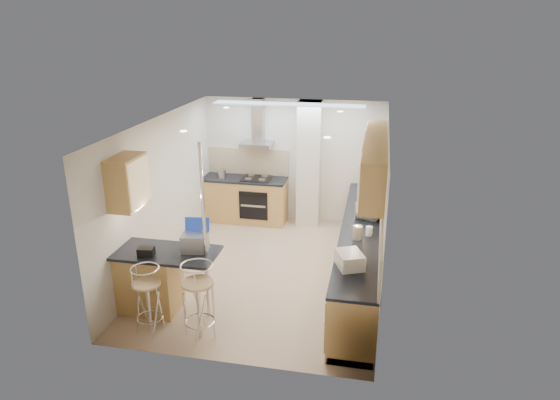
% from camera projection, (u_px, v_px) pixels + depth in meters
% --- Properties ---
extents(ground, '(4.80, 4.80, 0.00)m').
position_uv_depth(ground, '(268.00, 271.00, 8.31)').
color(ground, tan).
rests_on(ground, ground).
extents(room_shell, '(3.64, 4.84, 2.51)m').
position_uv_depth(room_shell, '(292.00, 177.00, 8.07)').
color(room_shell, silver).
rests_on(room_shell, ground).
extents(right_counter, '(0.63, 4.40, 0.92)m').
position_uv_depth(right_counter, '(360.00, 254.00, 7.88)').
color(right_counter, '#B48948').
rests_on(right_counter, ground).
extents(back_counter, '(1.70, 0.63, 0.92)m').
position_uv_depth(back_counter, '(245.00, 199.00, 10.27)').
color(back_counter, '#B48948').
rests_on(back_counter, ground).
extents(peninsula, '(1.47, 0.72, 0.94)m').
position_uv_depth(peninsula, '(167.00, 281.00, 7.02)').
color(peninsula, '#B48948').
rests_on(peninsula, ground).
extents(microwave, '(0.49, 0.61, 0.30)m').
position_uv_depth(microwave, '(371.00, 207.00, 8.12)').
color(microwave, white).
rests_on(microwave, right_counter).
extents(laptop, '(0.39, 0.32, 0.24)m').
position_uv_depth(laptop, '(195.00, 243.00, 6.84)').
color(laptop, '#94959B').
rests_on(laptop, peninsula).
extents(bag, '(0.23, 0.18, 0.12)m').
position_uv_depth(bag, '(146.00, 252.00, 6.73)').
color(bag, black).
rests_on(bag, peninsula).
extents(bar_stool_near, '(0.46, 0.46, 0.96)m').
position_uv_depth(bar_stool_near, '(148.00, 300.00, 6.55)').
color(bar_stool_near, tan).
rests_on(bar_stool_near, ground).
extents(bar_stool_end, '(0.57, 0.57, 1.07)m').
position_uv_depth(bar_stool_end, '(199.00, 302.00, 6.40)').
color(bar_stool_end, tan).
rests_on(bar_stool_end, ground).
extents(jar_a, '(0.14, 0.14, 0.16)m').
position_uv_depth(jar_a, '(368.00, 195.00, 8.89)').
color(jar_a, silver).
rests_on(jar_a, right_counter).
extents(jar_b, '(0.14, 0.14, 0.16)m').
position_uv_depth(jar_b, '(374.00, 197.00, 8.80)').
color(jar_b, silver).
rests_on(jar_b, right_counter).
extents(jar_c, '(0.19, 0.19, 0.20)m').
position_uv_depth(jar_c, '(357.00, 232.00, 7.28)').
color(jar_c, '#AFA38C').
rests_on(jar_c, right_counter).
extents(jar_d, '(0.11, 0.11, 0.14)m').
position_uv_depth(jar_d, '(369.00, 231.00, 7.40)').
color(jar_d, white).
rests_on(jar_d, right_counter).
extents(bread_bin, '(0.43, 0.47, 0.20)m').
position_uv_depth(bread_bin, '(350.00, 260.00, 6.45)').
color(bread_bin, silver).
rests_on(bread_bin, right_counter).
extents(kettle, '(0.16, 0.16, 0.20)m').
position_uv_depth(kettle, '(222.00, 174.00, 10.04)').
color(kettle, '#A6A8AB').
rests_on(kettle, back_counter).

